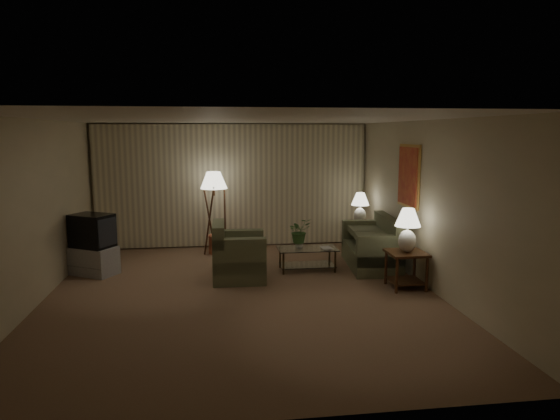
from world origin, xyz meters
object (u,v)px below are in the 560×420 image
(side_table_far, at_px, (359,233))
(crt_tv, at_px, (92,231))
(tv_cabinet, at_px, (94,261))
(vase, at_px, (299,244))
(ottoman, at_px, (223,244))
(side_table_near, at_px, (406,263))
(table_lamp_near, at_px, (408,226))
(armchair, at_px, (239,257))
(sofa, at_px, (371,247))
(coffee_table, at_px, (307,255))
(table_lamp_far, at_px, (360,205))
(floor_lamp, at_px, (214,211))

(side_table_far, distance_m, crt_tv, 5.33)
(tv_cabinet, height_order, vase, vase)
(side_table_far, xyz_separation_m, ottoman, (-2.89, 0.20, -0.20))
(side_table_far, distance_m, vase, 2.05)
(side_table_near, height_order, side_table_far, same)
(vase, bearing_deg, side_table_near, -39.10)
(table_lamp_near, bearing_deg, tv_cabinet, 163.89)
(side_table_near, xyz_separation_m, tv_cabinet, (-5.20, 1.50, -0.17))
(armchair, bearing_deg, ottoman, 8.79)
(sofa, relative_size, coffee_table, 1.69)
(armchair, bearing_deg, sofa, -76.99)
(tv_cabinet, bearing_deg, table_lamp_far, 42.80)
(floor_lamp, xyz_separation_m, vase, (1.52, -1.58, -0.40))
(table_lamp_far, xyz_separation_m, floor_lamp, (-3.05, 0.23, -0.09))
(armchair, bearing_deg, floor_lamp, 13.24)
(ottoman, bearing_deg, tv_cabinet, -150.64)
(sofa, bearing_deg, tv_cabinet, -86.13)
(side_table_far, bearing_deg, vase, -138.73)
(table_lamp_near, xyz_separation_m, vase, (-1.54, 1.25, -0.53))
(sofa, height_order, side_table_near, sofa)
(sofa, bearing_deg, floor_lamp, -111.43)
(ottoman, bearing_deg, sofa, -27.87)
(side_table_far, xyz_separation_m, table_lamp_far, (-0.00, -0.00, 0.59))
(armchair, height_order, ottoman, armchair)
(vase, bearing_deg, tv_cabinet, 176.06)
(side_table_far, height_order, ottoman, side_table_far)
(table_lamp_far, xyz_separation_m, crt_tv, (-5.20, -1.10, -0.19))
(armchair, height_order, vase, armchair)
(coffee_table, height_order, floor_lamp, floor_lamp)
(side_table_near, height_order, floor_lamp, floor_lamp)
(side_table_far, bearing_deg, armchair, -146.67)
(coffee_table, xyz_separation_m, vase, (-0.15, -0.00, 0.22))
(table_lamp_far, relative_size, tv_cabinet, 0.71)
(table_lamp_far, xyz_separation_m, vase, (-1.54, -1.35, -0.49))
(side_table_far, height_order, crt_tv, crt_tv)
(table_lamp_near, bearing_deg, side_table_near, -0.67)
(coffee_table, bearing_deg, sofa, 4.62)
(table_lamp_far, distance_m, tv_cabinet, 5.37)
(crt_tv, bearing_deg, table_lamp_near, 14.76)
(floor_lamp, height_order, ottoman, floor_lamp)
(floor_lamp, bearing_deg, sofa, -27.02)
(vase, bearing_deg, table_lamp_near, -39.10)
(crt_tv, distance_m, ottoman, 2.71)
(floor_lamp, relative_size, vase, 10.86)
(side_table_near, relative_size, side_table_far, 1.00)
(sofa, height_order, crt_tv, crt_tv)
(vase, bearing_deg, sofa, 4.12)
(side_table_near, relative_size, coffee_table, 0.55)
(table_lamp_near, xyz_separation_m, coffee_table, (-1.39, 1.25, -0.74))
(coffee_table, relative_size, crt_tv, 1.29)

